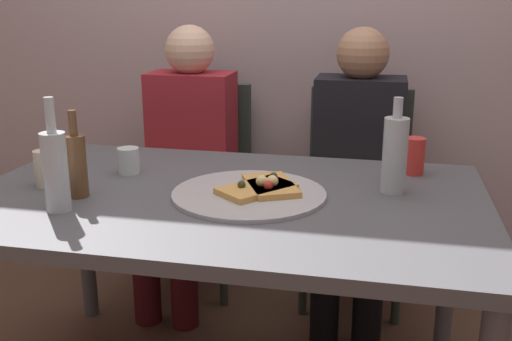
# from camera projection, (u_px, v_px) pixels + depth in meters

# --- Properties ---
(dining_table) EXTENTS (1.53, 0.96, 0.72)m
(dining_table) POSITION_uv_depth(u_px,v_px,m) (226.00, 217.00, 1.79)
(dining_table) COLOR #4C4C51
(dining_table) RESTS_ON ground_plane
(pizza_tray) EXTENTS (0.46, 0.46, 0.01)m
(pizza_tray) POSITION_uv_depth(u_px,v_px,m) (249.00, 194.00, 1.75)
(pizza_tray) COLOR #ADADB2
(pizza_tray) RESTS_ON dining_table
(pizza_slice_last) EXTENTS (0.24, 0.25, 0.05)m
(pizza_slice_last) POSITION_uv_depth(u_px,v_px,m) (257.00, 188.00, 1.75)
(pizza_slice_last) COLOR tan
(pizza_slice_last) RESTS_ON pizza_tray
(pizza_slice_extra) EXTENTS (0.21, 0.25, 0.05)m
(pizza_slice_extra) POSITION_uv_depth(u_px,v_px,m) (271.00, 185.00, 1.78)
(pizza_slice_extra) COLOR tan
(pizza_slice_extra) RESTS_ON pizza_tray
(wine_bottle) EXTENTS (0.06, 0.06, 0.26)m
(wine_bottle) POSITION_uv_depth(u_px,v_px,m) (76.00, 164.00, 1.72)
(wine_bottle) COLOR brown
(wine_bottle) RESTS_ON dining_table
(beer_bottle) EXTENTS (0.07, 0.07, 0.31)m
(beer_bottle) POSITION_uv_depth(u_px,v_px,m) (55.00, 169.00, 1.60)
(beer_bottle) COLOR #B2BCC1
(beer_bottle) RESTS_ON dining_table
(water_bottle) EXTENTS (0.07, 0.07, 0.29)m
(water_bottle) POSITION_uv_depth(u_px,v_px,m) (395.00, 154.00, 1.76)
(water_bottle) COLOR #B2BCC1
(water_bottle) RESTS_ON dining_table
(tumbler_near) EXTENTS (0.07, 0.07, 0.11)m
(tumbler_near) POSITION_uv_depth(u_px,v_px,m) (45.00, 168.00, 1.83)
(tumbler_near) COLOR beige
(tumbler_near) RESTS_ON dining_table
(tumbler_far) EXTENTS (0.07, 0.07, 0.09)m
(tumbler_far) POSITION_uv_depth(u_px,v_px,m) (129.00, 161.00, 1.96)
(tumbler_far) COLOR silver
(tumbler_far) RESTS_ON dining_table
(soda_can) EXTENTS (0.07, 0.07, 0.12)m
(soda_can) POSITION_uv_depth(u_px,v_px,m) (415.00, 156.00, 1.95)
(soda_can) COLOR red
(soda_can) RESTS_ON dining_table
(chair_left) EXTENTS (0.44, 0.44, 0.90)m
(chair_left) POSITION_uv_depth(u_px,v_px,m) (198.00, 171.00, 2.73)
(chair_left) COLOR #2D3833
(chair_left) RESTS_ON ground_plane
(chair_right) EXTENTS (0.44, 0.44, 0.90)m
(chair_right) POSITION_uv_depth(u_px,v_px,m) (357.00, 181.00, 2.58)
(chair_right) COLOR #2D3833
(chair_right) RESTS_ON ground_plane
(guest_in_sweater) EXTENTS (0.36, 0.56, 1.17)m
(guest_in_sweater) POSITION_uv_depth(u_px,v_px,m) (186.00, 152.00, 2.55)
(guest_in_sweater) COLOR maroon
(guest_in_sweater) RESTS_ON ground_plane
(guest_in_beanie) EXTENTS (0.36, 0.56, 1.17)m
(guest_in_beanie) POSITION_uv_depth(u_px,v_px,m) (356.00, 162.00, 2.40)
(guest_in_beanie) COLOR black
(guest_in_beanie) RESTS_ON ground_plane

